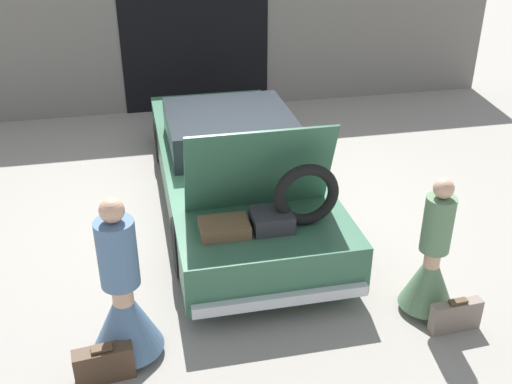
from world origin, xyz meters
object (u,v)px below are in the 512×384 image
at_px(suitcase_beside_left_person, 104,364).
at_px(person_left, 124,303).
at_px(car, 234,165).
at_px(person_right, 431,266).
at_px(suitcase_beside_right_person, 455,316).

bearing_deg(suitcase_beside_left_person, person_left, 53.34).
distance_m(car, person_right, 3.19).
distance_m(car, person_left, 3.20).
height_order(car, suitcase_beside_right_person, car).
height_order(person_left, person_right, person_left).
bearing_deg(person_left, suitcase_beside_right_person, 77.20).
relative_size(suitcase_beside_left_person, suitcase_beside_right_person, 1.02).
relative_size(person_left, suitcase_beside_right_person, 3.15).
relative_size(car, suitcase_beside_left_person, 9.74).
bearing_deg(suitcase_beside_right_person, person_right, 111.49).
bearing_deg(suitcase_beside_left_person, suitcase_beside_right_person, -0.91).
xyz_separation_m(person_left, person_right, (3.09, 0.01, -0.05)).
xyz_separation_m(suitcase_beside_left_person, suitcase_beside_right_person, (3.45, -0.05, -0.01)).
bearing_deg(car, suitcase_beside_right_person, -61.94).
height_order(person_right, suitcase_beside_right_person, person_right).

